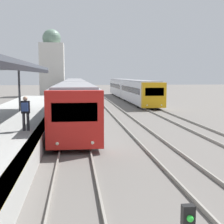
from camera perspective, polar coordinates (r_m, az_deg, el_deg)
The scene contains 4 objects.
person_on_platform at distance 15.54m, azimuth -15.54°, elevation 0.26°, with size 0.40×0.40×1.66m.
train_near at distance 37.68m, azimuth -6.84°, elevation 3.70°, with size 2.68×47.22×3.07m.
train_far at distance 47.20m, azimuth 3.21°, elevation 4.30°, with size 2.57×29.91×3.03m.
distant_domed_building at distance 57.42m, azimuth -10.88°, elevation 8.52°, with size 4.22×4.22×11.81m.
Camera 1 is at (0.03, -2.58, 3.62)m, focal length 50.00 mm.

